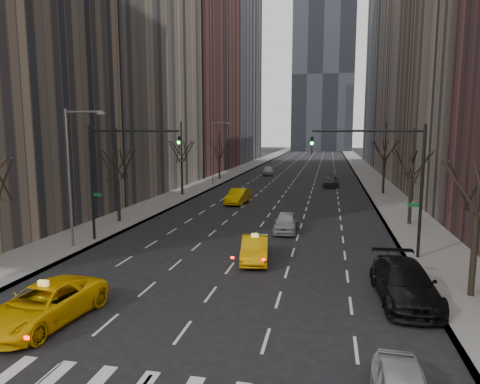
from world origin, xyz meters
The scene contains 25 objects.
ground centered at (0.00, 0.00, 0.00)m, with size 400.00×400.00×0.00m, color black.
sidewalk_left centered at (-12.25, 70.00, 0.07)m, with size 4.50×320.00×0.15m, color slate.
sidewalk_right centered at (12.25, 70.00, 0.07)m, with size 4.50×320.00×0.15m, color slate.
bld_left_far centered at (-21.50, 66.00, 22.00)m, with size 14.00×28.00×44.00m, color brown.
bld_left_deep centered at (-21.50, 96.00, 30.00)m, with size 14.00×30.00×60.00m, color slate.
bld_right_far centered at (21.50, 64.00, 25.00)m, with size 14.00×28.00×50.00m, color gray.
bld_right_deep centered at (21.50, 95.00, 29.00)m, with size 14.00×30.00×58.00m, color slate.
tower_far centered at (2.00, 170.00, 60.00)m, with size 24.00×24.00×120.00m, color black.
tree_lw_b centered at (-12.00, 18.00, 3.72)m, with size 3.36×3.50×7.82m.
tree_lw_c centered at (-12.00, 34.00, 4.04)m, with size 3.36×3.50×8.74m.
tree_lw_d centered at (-12.00, 52.00, 3.56)m, with size 3.36×3.50×7.36m.
tree_rw_a centered at (12.00, 6.00, 3.88)m, with size 3.36×3.50×8.28m.
tree_rw_b centered at (12.00, 22.00, 3.72)m, with size 3.36×3.50×7.82m.
tree_rw_c centered at (12.00, 40.00, 4.04)m, with size 3.36×3.50×8.74m.
traffic_mast_left centered at (-9.11, 12.00, 5.49)m, with size 6.69×0.39×8.00m.
traffic_mast_right centered at (9.11, 12.00, 5.49)m, with size 6.69×0.39×8.00m.
streetlight_near centered at (-10.84, 10.00, 5.62)m, with size 2.83×0.22×9.00m.
streetlight_far centered at (-10.84, 45.00, 5.62)m, with size 2.83×0.22×9.00m.
taxi_suv centered at (-5.76, -0.35, 0.78)m, with size 2.60×5.64×1.57m, color #F9BD05.
taxi_sedan centered at (1.15, 9.70, 0.73)m, with size 1.54×4.43×1.46m, color #DC9904.
silver_sedan_ahead centered at (2.21, 17.63, 0.75)m, with size 1.78×4.41×1.50m, color #989BA0.
parked_suv_black centered at (8.90, 5.04, 0.87)m, with size 2.45×6.02×1.75m, color black.
far_taxi centered at (-4.12, 29.63, 0.81)m, with size 1.71×4.90×1.61m, color #DBA904.
far_suv_grey centered at (5.63, 46.66, 0.77)m, with size 2.15×5.28×1.53m, color #2E2E33.
far_car_white centered at (-5.30, 60.86, 0.78)m, with size 1.84×4.57×1.56m, color #BEBEBE.
Camera 1 is at (5.37, -14.83, 7.70)m, focal length 32.00 mm.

